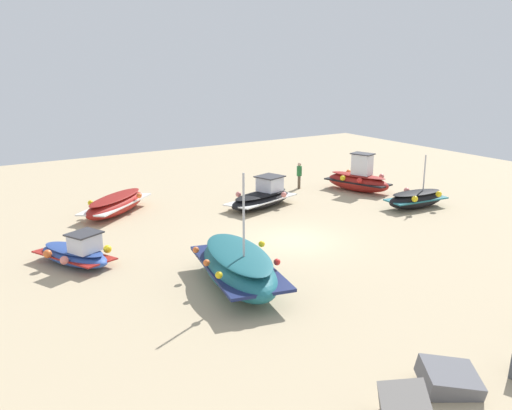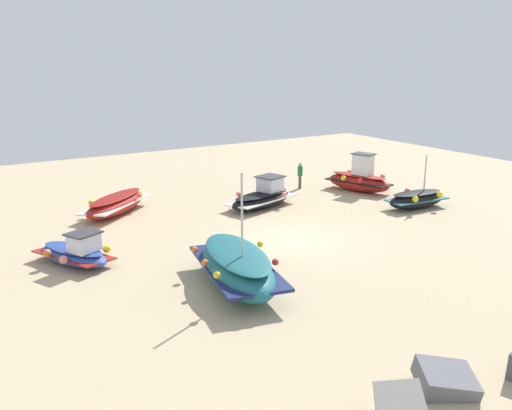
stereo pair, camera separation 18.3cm
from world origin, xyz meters
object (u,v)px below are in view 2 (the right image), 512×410
Objects in this scene: fishing_boat_4 at (75,253)px; fishing_boat_5 at (359,179)px; fishing_boat_2 at (417,199)px; person_walking at (300,174)px; fishing_boat_1 at (116,204)px; fishing_boat_3 at (237,267)px; fishing_boat_0 at (263,197)px.

fishing_boat_5 is at bearing 75.43° from fishing_boat_4.
fishing_boat_2 reaches higher than person_walking.
fishing_boat_1 is 14.64m from fishing_boat_5.
person_walking is (-11.05, -11.17, 0.19)m from fishing_boat_3.
fishing_boat_3 reaches higher than fishing_boat_1.
fishing_boat_0 is 7.89m from fishing_boat_1.
fishing_boat_1 is at bearing -160.64° from person_walking.
fishing_boat_4 reaches higher than fishing_boat_1.
fishing_boat_5 reaches higher than fishing_boat_4.
fishing_boat_5 is at bearing -52.10° from fishing_boat_1.
fishing_boat_2 is 18.14m from fishing_boat_4.
fishing_boat_0 is 1.23× the size of fishing_boat_4.
fishing_boat_4 is 16.47m from person_walking.
fishing_boat_0 is 11.04m from fishing_boat_3.
fishing_boat_0 is at bearing -128.86° from person_walking.
person_walking reaches higher than fishing_boat_1.
fishing_boat_3 is at bearing -112.63° from person_walking.
fishing_boat_2 is at bearing -61.54° from fishing_boat_3.
person_walking is (2.67, -7.15, 0.43)m from fishing_boat_2.
fishing_boat_0 is 2.86× the size of person_walking.
fishing_boat_1 is 1.30× the size of fishing_boat_2.
fishing_boat_4 is at bearing -179.55° from fishing_boat_0.
fishing_boat_3 is 1.51× the size of fishing_boat_4.
fishing_boat_0 is 0.82× the size of fishing_boat_3.
fishing_boat_2 is at bearing -50.48° from fishing_boat_0.
fishing_boat_2 is at bearing -47.47° from person_walking.
fishing_boat_2 reaches higher than fishing_boat_4.
fishing_boat_0 is 1.26× the size of fishing_boat_2.
fishing_boat_3 is 1.32× the size of fishing_boat_5.
fishing_boat_4 is at bearing -98.02° from fishing_boat_5.
fishing_boat_5 reaches higher than fishing_boat_0.
fishing_boat_3 reaches higher than fishing_boat_2.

